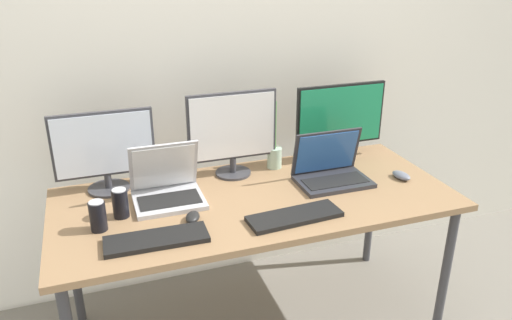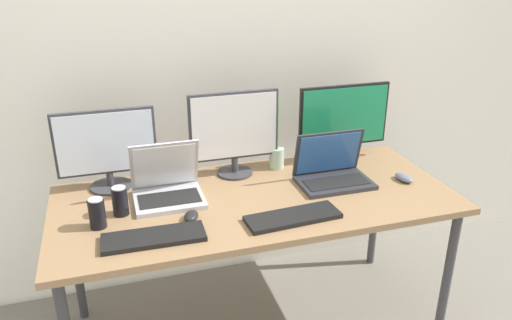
# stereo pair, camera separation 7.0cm
# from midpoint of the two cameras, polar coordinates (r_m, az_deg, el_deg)

# --- Properties ---
(wall_back) EXTENTS (7.00, 0.08, 2.60)m
(wall_back) POSITION_cam_midpoint_polar(r_m,az_deg,el_deg) (2.63, -5.09, 12.45)
(wall_back) COLOR silver
(wall_back) RESTS_ON ground
(work_desk) EXTENTS (1.80, 0.79, 0.74)m
(work_desk) POSITION_cam_midpoint_polar(r_m,az_deg,el_deg) (2.29, -0.87, -5.47)
(work_desk) COLOR #424247
(work_desk) RESTS_ON ground
(monitor_left) EXTENTS (0.45, 0.19, 0.38)m
(monitor_left) POSITION_cam_midpoint_polar(r_m,az_deg,el_deg) (2.36, -17.77, 1.10)
(monitor_left) COLOR #38383D
(monitor_left) RESTS_ON work_desk
(monitor_center) EXTENTS (0.44, 0.18, 0.42)m
(monitor_center) POSITION_cam_midpoint_polar(r_m,az_deg,el_deg) (2.41, -3.54, 3.30)
(monitor_center) COLOR #38383D
(monitor_center) RESTS_ON work_desk
(monitor_right) EXTENTS (0.49, 0.17, 0.41)m
(monitor_right) POSITION_cam_midpoint_polar(r_m,az_deg,el_deg) (2.63, 8.85, 4.66)
(monitor_right) COLOR black
(monitor_right) RESTS_ON work_desk
(laptop_silver) EXTENTS (0.30, 0.26, 0.26)m
(laptop_silver) POSITION_cam_midpoint_polar(r_m,az_deg,el_deg) (2.26, -11.02, -3.07)
(laptop_silver) COLOR #B7B7BC
(laptop_silver) RESTS_ON work_desk
(laptop_secondary) EXTENTS (0.34, 0.23, 0.24)m
(laptop_secondary) POSITION_cam_midpoint_polar(r_m,az_deg,el_deg) (2.42, 7.72, -1.14)
(laptop_secondary) COLOR #2D2D33
(laptop_secondary) RESTS_ON work_desk
(keyboard_main) EXTENTS (0.41, 0.16, 0.02)m
(keyboard_main) POSITION_cam_midpoint_polar(r_m,az_deg,el_deg) (2.09, 3.47, -6.46)
(keyboard_main) COLOR black
(keyboard_main) RESTS_ON work_desk
(keyboard_aux) EXTENTS (0.40, 0.15, 0.02)m
(keyboard_aux) POSITION_cam_midpoint_polar(r_m,az_deg,el_deg) (1.98, -12.31, -8.86)
(keyboard_aux) COLOR black
(keyboard_aux) RESTS_ON work_desk
(mouse_by_keyboard) EXTENTS (0.09, 0.11, 0.03)m
(mouse_by_keyboard) POSITION_cam_midpoint_polar(r_m,az_deg,el_deg) (2.09, -8.21, -6.48)
(mouse_by_keyboard) COLOR black
(mouse_by_keyboard) RESTS_ON work_desk
(mouse_by_laptop) EXTENTS (0.08, 0.12, 0.03)m
(mouse_by_laptop) POSITION_cam_midpoint_polar(r_m,az_deg,el_deg) (2.53, 15.51, -1.71)
(mouse_by_laptop) COLOR slate
(mouse_by_laptop) RESTS_ON work_desk
(soda_can_near_keyboard) EXTENTS (0.07, 0.07, 0.13)m
(soda_can_near_keyboard) POSITION_cam_midpoint_polar(r_m,az_deg,el_deg) (2.09, -18.55, -6.09)
(soda_can_near_keyboard) COLOR black
(soda_can_near_keyboard) RESTS_ON work_desk
(soda_can_by_laptop) EXTENTS (0.07, 0.07, 0.13)m
(soda_can_by_laptop) POSITION_cam_midpoint_polar(r_m,az_deg,el_deg) (2.16, -16.14, -4.78)
(soda_can_by_laptop) COLOR black
(soda_can_by_laptop) RESTS_ON work_desk
(bamboo_vase) EXTENTS (0.08, 0.08, 0.35)m
(bamboo_vase) POSITION_cam_midpoint_polar(r_m,az_deg,el_deg) (2.54, 1.34, 0.53)
(bamboo_vase) COLOR #B2D1B7
(bamboo_vase) RESTS_ON work_desk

